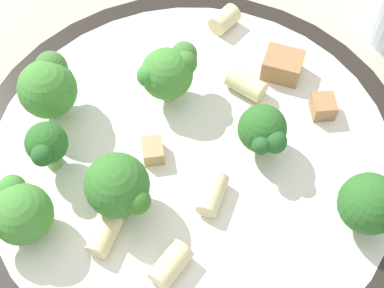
% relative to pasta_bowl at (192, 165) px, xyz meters
% --- Properties ---
extents(ground_plane, '(2.00, 2.00, 0.00)m').
position_rel_pasta_bowl_xyz_m(ground_plane, '(0.00, 0.00, -0.02)').
color(ground_plane, '#BCB29E').
extents(pasta_bowl, '(0.30, 0.30, 0.04)m').
position_rel_pasta_bowl_xyz_m(pasta_bowl, '(0.00, 0.00, 0.00)').
color(pasta_bowl, '#28231E').
rests_on(pasta_bowl, ground_plane).
extents(broccoli_floret_0, '(0.03, 0.03, 0.04)m').
position_rel_pasta_bowl_xyz_m(broccoli_floret_0, '(0.00, 0.04, 0.04)').
color(broccoli_floret_0, '#84AD60').
rests_on(broccoli_floret_0, pasta_bowl).
extents(broccoli_floret_1, '(0.04, 0.04, 0.05)m').
position_rel_pasta_bowl_xyz_m(broccoli_floret_1, '(0.03, -0.05, 0.04)').
color(broccoli_floret_1, '#9EC175').
rests_on(broccoli_floret_1, pasta_bowl).
extents(broccoli_floret_2, '(0.03, 0.03, 0.04)m').
position_rel_pasta_bowl_xyz_m(broccoli_floret_2, '(0.00, -0.09, 0.04)').
color(broccoli_floret_2, '#84AD60').
rests_on(broccoli_floret_2, pasta_bowl).
extents(broccoli_floret_3, '(0.04, 0.04, 0.04)m').
position_rel_pasta_bowl_xyz_m(broccoli_floret_3, '(-0.05, -0.01, 0.04)').
color(broccoli_floret_3, '#9EC175').
rests_on(broccoli_floret_3, pasta_bowl).
extents(broccoli_floret_4, '(0.04, 0.04, 0.04)m').
position_rel_pasta_bowl_xyz_m(broccoli_floret_4, '(0.06, 0.10, 0.04)').
color(broccoli_floret_4, '#93B766').
rests_on(broccoli_floret_4, pasta_bowl).
extents(broccoli_floret_5, '(0.04, 0.04, 0.05)m').
position_rel_pasta_bowl_xyz_m(broccoli_floret_5, '(-0.04, -0.09, 0.04)').
color(broccoli_floret_5, '#9EC175').
rests_on(broccoli_floret_5, pasta_bowl).
extents(broccoli_floret_6, '(0.04, 0.04, 0.04)m').
position_rel_pasta_bowl_xyz_m(broccoli_floret_6, '(0.05, -0.10, 0.04)').
color(broccoli_floret_6, '#9EC175').
rests_on(broccoli_floret_6, pasta_bowl).
extents(rigatoni_0, '(0.03, 0.03, 0.02)m').
position_rel_pasta_bowl_xyz_m(rigatoni_0, '(-0.11, 0.03, 0.02)').
color(rigatoni_0, beige).
rests_on(rigatoni_0, pasta_bowl).
extents(rigatoni_1, '(0.03, 0.03, 0.01)m').
position_rel_pasta_bowl_xyz_m(rigatoni_1, '(0.08, -0.02, 0.02)').
color(rigatoni_1, beige).
rests_on(rigatoni_1, pasta_bowl).
extents(rigatoni_2, '(0.03, 0.02, 0.01)m').
position_rel_pasta_bowl_xyz_m(rigatoni_2, '(0.04, 0.01, 0.02)').
color(rigatoni_2, beige).
rests_on(rigatoni_2, pasta_bowl).
extents(rigatoni_3, '(0.03, 0.02, 0.01)m').
position_rel_pasta_bowl_xyz_m(rigatoni_3, '(0.06, -0.06, 0.02)').
color(rigatoni_3, beige).
rests_on(rigatoni_3, pasta_bowl).
extents(rigatoni_4, '(0.03, 0.03, 0.01)m').
position_rel_pasta_bowl_xyz_m(rigatoni_4, '(-0.05, 0.04, 0.02)').
color(rigatoni_4, beige).
rests_on(rigatoni_4, pasta_bowl).
extents(chicken_chunk_0, '(0.02, 0.02, 0.01)m').
position_rel_pasta_bowl_xyz_m(chicken_chunk_0, '(-0.02, 0.09, 0.02)').
color(chicken_chunk_0, '#A87A4C').
rests_on(chicken_chunk_0, pasta_bowl).
extents(chicken_chunk_1, '(0.02, 0.01, 0.01)m').
position_rel_pasta_bowl_xyz_m(chicken_chunk_1, '(0.00, -0.03, 0.02)').
color(chicken_chunk_1, tan).
rests_on(chicken_chunk_1, pasta_bowl).
extents(chicken_chunk_2, '(0.03, 0.03, 0.02)m').
position_rel_pasta_bowl_xyz_m(chicken_chunk_2, '(-0.06, 0.07, 0.03)').
color(chicken_chunk_2, '#A87A4C').
rests_on(chicken_chunk_2, pasta_bowl).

